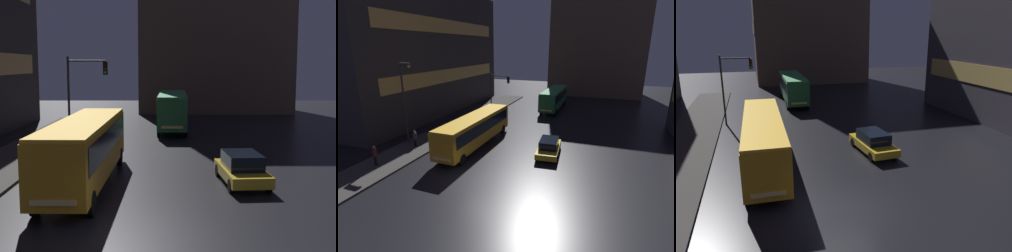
% 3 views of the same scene
% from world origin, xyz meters
% --- Properties ---
extents(ground_plane, '(120.00, 120.00, 0.00)m').
position_xyz_m(ground_plane, '(0.00, 0.00, 0.00)').
color(ground_plane, black).
extents(sidewalk_left, '(4.00, 48.00, 0.15)m').
position_xyz_m(sidewalk_left, '(-9.00, 10.00, 0.07)').
color(sidewalk_left, '#3D3A38').
rests_on(sidewalk_left, ground).
extents(building_left_tower, '(10.07, 31.82, 17.84)m').
position_xyz_m(building_left_tower, '(-18.14, 17.84, 8.92)').
color(building_left_tower, '#383333').
rests_on(building_left_tower, ground).
extents(building_far_backdrop, '(18.07, 12.00, 24.66)m').
position_xyz_m(building_far_backdrop, '(5.87, 44.38, 12.33)').
color(building_far_backdrop, brown).
rests_on(building_far_backdrop, ground).
extents(bus_near, '(2.54, 12.08, 3.13)m').
position_xyz_m(bus_near, '(-3.63, 6.67, 1.93)').
color(bus_near, orange).
rests_on(bus_near, ground).
extents(bus_far, '(2.59, 11.05, 3.23)m').
position_xyz_m(bus_far, '(0.67, 25.88, 1.99)').
color(bus_far, '#236B38').
rests_on(bus_far, ground).
extents(car_taxi, '(2.23, 4.68, 1.52)m').
position_xyz_m(car_taxi, '(3.81, 6.94, 0.77)').
color(car_taxi, gold).
rests_on(car_taxi, ground).
extents(pedestrian_near, '(0.42, 0.42, 1.66)m').
position_xyz_m(pedestrian_near, '(-9.02, 3.93, 1.15)').
color(pedestrian_near, black).
rests_on(pedestrian_near, sidewalk_left).
extents(pedestrian_mid, '(0.37, 0.37, 1.76)m').
position_xyz_m(pedestrian_mid, '(-9.19, -0.85, 1.17)').
color(pedestrian_mid, black).
rests_on(pedestrian_mid, sidewalk_left).
extents(traffic_light_main, '(2.79, 0.35, 6.26)m').
position_xyz_m(traffic_light_main, '(-5.68, 17.28, 4.19)').
color(traffic_light_main, '#2D2D2D').
rests_on(traffic_light_main, ground).
extents(street_lamp_sidewalk, '(1.25, 0.36, 8.14)m').
position_xyz_m(street_lamp_sidewalk, '(-10.24, 4.64, 5.48)').
color(street_lamp_sidewalk, '#2D2D2D').
rests_on(street_lamp_sidewalk, sidewalk_left).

